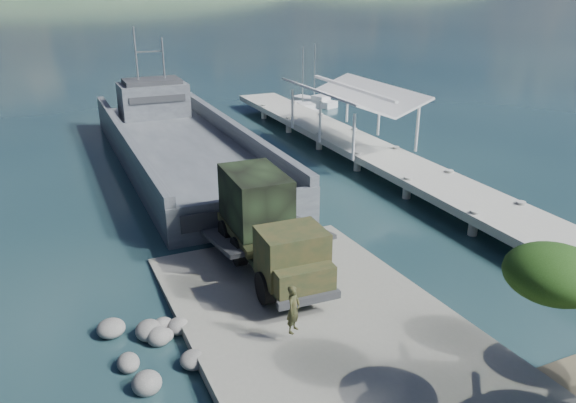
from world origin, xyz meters
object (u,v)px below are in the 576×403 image
object	(u,v)px
pier	(358,137)
sailboat_far	(315,102)
landing_craft	(182,153)
military_truck	(267,225)
soldier	(293,319)
sailboat_near	(303,109)

from	to	relation	value
pier	sailboat_far	xyz separation A→B (m)	(5.89, 18.91, -1.24)
sailboat_far	pier	bearing A→B (deg)	-126.57
landing_craft	military_truck	distance (m)	18.39
soldier	pier	bearing A→B (deg)	14.13
military_truck	soldier	size ratio (longest dim) A/B	4.77
pier	landing_craft	bearing A→B (deg)	162.31
pier	sailboat_near	world-z (taller)	sailboat_near
soldier	sailboat_near	bearing A→B (deg)	24.03
military_truck	soldier	xyz separation A→B (m)	(-1.33, -5.81, -1.07)
military_truck	sailboat_near	world-z (taller)	sailboat_near
sailboat_near	landing_craft	bearing A→B (deg)	-137.83
pier	sailboat_near	size ratio (longest dim) A/B	6.45
landing_craft	military_truck	xyz separation A→B (m)	(-0.64, -18.30, 1.67)
pier	landing_craft	size ratio (longest dim) A/B	1.32
sailboat_far	military_truck	bearing A→B (deg)	-139.16
landing_craft	sailboat_far	bearing A→B (deg)	39.01
military_truck	sailboat_near	distance (m)	34.30
pier	sailboat_near	xyz separation A→B (m)	(2.99, 15.88, -1.24)
military_truck	sailboat_far	size ratio (longest dim) A/B	1.29
soldier	sailboat_far	world-z (taller)	sailboat_far
landing_craft	sailboat_near	distance (m)	19.57
military_truck	sailboat_near	bearing A→B (deg)	63.80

